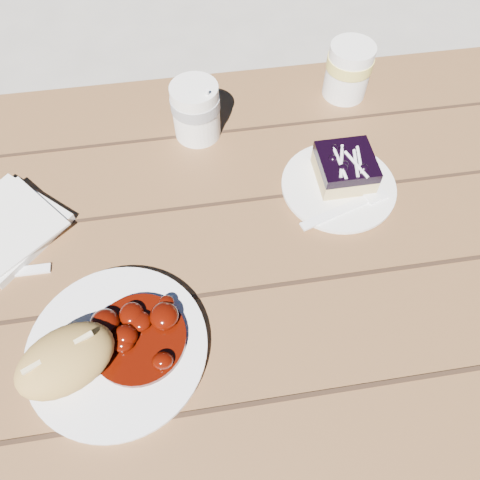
{
  "coord_description": "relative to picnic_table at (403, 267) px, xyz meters",
  "views": [
    {
      "loc": [
        -0.37,
        -0.38,
        1.36
      ],
      "look_at": [
        -0.32,
        -0.03,
        0.81
      ],
      "focal_mm": 35.0,
      "sensor_mm": 36.0,
      "label": 1
    }
  ],
  "objects": [
    {
      "name": "ground",
      "position": [
        0.0,
        0.0,
        -0.59
      ],
      "size": [
        60.0,
        60.0,
        0.0
      ],
      "primitive_type": "plane",
      "color": "gray",
      "rests_on": "ground"
    },
    {
      "name": "picnic_table",
      "position": [
        0.0,
        0.0,
        0.0
      ],
      "size": [
        2.0,
        1.55,
        0.75
      ],
      "color": "brown",
      "rests_on": "ground"
    },
    {
      "name": "main_plate",
      "position": [
        -0.5,
        -0.14,
        0.17
      ],
      "size": [
        0.23,
        0.23,
        0.02
      ],
      "primitive_type": "cylinder",
      "color": "white",
      "rests_on": "picnic_table"
    },
    {
      "name": "goulash_stew",
      "position": [
        -0.47,
        -0.14,
        0.2
      ],
      "size": [
        0.13,
        0.13,
        0.04
      ],
      "primitive_type": null,
      "color": "#450A02",
      "rests_on": "main_plate"
    },
    {
      "name": "bread_roll",
      "position": [
        -0.55,
        -0.16,
        0.21
      ],
      "size": [
        0.15,
        0.13,
        0.06
      ],
      "primitive_type": "ellipsoid",
      "rotation": [
        0.0,
        0.0,
        0.44
      ],
      "color": "#AB8541",
      "rests_on": "main_plate"
    },
    {
      "name": "dessert_plate",
      "position": [
        -0.13,
        0.08,
        0.17
      ],
      "size": [
        0.18,
        0.18,
        0.01
      ],
      "primitive_type": "cylinder",
      "color": "white",
      "rests_on": "picnic_table"
    },
    {
      "name": "blueberry_cake",
      "position": [
        -0.12,
        0.1,
        0.2
      ],
      "size": [
        0.09,
        0.09,
        0.05
      ],
      "rotation": [
        0.0,
        0.0,
        0.0
      ],
      "color": "tan",
      "rests_on": "dessert_plate"
    },
    {
      "name": "fork_dessert",
      "position": [
        -0.15,
        0.03,
        0.17
      ],
      "size": [
        0.16,
        0.07,
        0.0
      ],
      "primitive_type": null,
      "rotation": [
        0.0,
        0.0,
        -1.26
      ],
      "color": "white",
      "rests_on": "dessert_plate"
    },
    {
      "name": "coffee_cup",
      "position": [
        -0.35,
        0.25,
        0.21
      ],
      "size": [
        0.08,
        0.08,
        0.1
      ],
      "primitive_type": "cylinder",
      "color": "white",
      "rests_on": "picnic_table"
    },
    {
      "name": "napkin_stack",
      "position": [
        -0.67,
        0.08,
        0.17
      ],
      "size": [
        0.21,
        0.21,
        0.01
      ],
      "primitive_type": "cube",
      "rotation": [
        0.0,
        0.0,
        0.83
      ],
      "color": "white",
      "rests_on": "picnic_table"
    },
    {
      "name": "fork_table",
      "position": [
        -0.66,
        -0.0,
        0.16
      ],
      "size": [
        0.16,
        0.03,
        0.0
      ],
      "primitive_type": null,
      "rotation": [
        0.0,
        0.0,
        1.56
      ],
      "color": "white",
      "rests_on": "picnic_table"
    },
    {
      "name": "second_cup",
      "position": [
        -0.06,
        0.31,
        0.21
      ],
      "size": [
        0.08,
        0.08,
        0.1
      ],
      "primitive_type": "cylinder",
      "color": "white",
      "rests_on": "picnic_table"
    }
  ]
}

